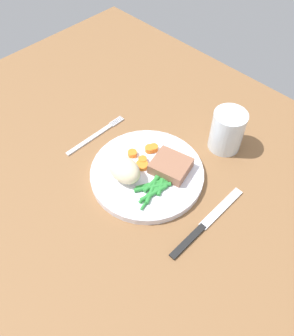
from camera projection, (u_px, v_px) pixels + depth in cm
name	position (u px, v px, depth cm)	size (l,w,h in cm)	color
dining_table	(144.00, 184.00, 72.75)	(120.00, 90.00, 2.00)	brown
dinner_plate	(147.00, 173.00, 72.17)	(23.71, 23.71, 1.60)	white
meat_portion	(171.00, 166.00, 70.83)	(7.45, 6.59, 2.44)	#936047
mashed_potatoes	(124.00, 170.00, 68.73)	(7.36, 5.27, 4.78)	beige
carrot_slices	(144.00, 156.00, 73.47)	(6.04, 7.32, 1.18)	orange
green_beans	(154.00, 188.00, 68.41)	(5.07, 10.12, 0.89)	#2D8C38
fork	(96.00, 135.00, 79.80)	(1.44, 16.60, 0.40)	silver
knife	(206.00, 223.00, 65.46)	(1.70, 20.50, 0.64)	black
water_glass	(227.00, 133.00, 74.99)	(7.23, 7.23, 9.45)	silver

